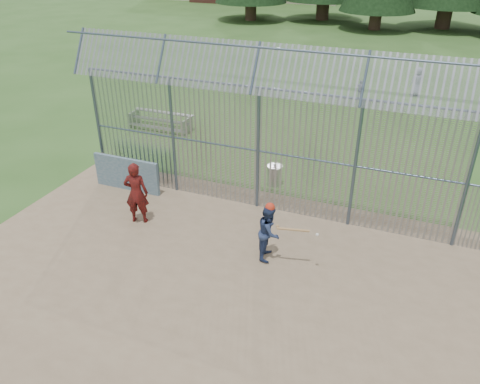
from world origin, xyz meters
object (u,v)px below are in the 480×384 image
at_px(dugout_wall, 127,174).
at_px(trash_can, 275,175).
at_px(onlooker, 136,193).
at_px(bleacher, 160,121).
at_px(batter, 269,232).

distance_m(dugout_wall, trash_can, 5.19).
xyz_separation_m(dugout_wall, onlooker, (1.50, -1.65, 0.40)).
relative_size(onlooker, bleacher, 0.66).
distance_m(dugout_wall, bleacher, 5.88).
relative_size(trash_can, bleacher, 0.27).
height_order(dugout_wall, trash_can, dugout_wall).
height_order(trash_can, bleacher, trash_can).
bearing_deg(batter, dugout_wall, 64.59).
distance_m(dugout_wall, batter, 6.15).
relative_size(dugout_wall, trash_can, 3.05).
bearing_deg(dugout_wall, onlooker, -47.63).
height_order(batter, trash_can, batter).
xyz_separation_m(onlooker, bleacher, (-3.43, 7.20, -0.61)).
bearing_deg(dugout_wall, bleacher, 109.14).
bearing_deg(trash_can, onlooker, -128.72).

